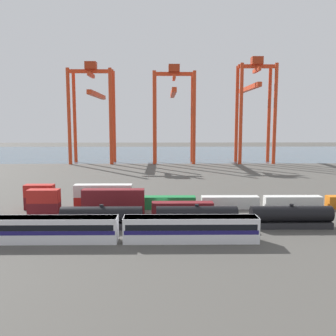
# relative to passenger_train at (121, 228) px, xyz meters

# --- Properties ---
(ground_plane) EXTENTS (420.00, 420.00, 0.00)m
(ground_plane) POSITION_rel_passenger_train_xyz_m (6.22, 59.29, -2.14)
(ground_plane) COLOR #4C4944
(harbour_water) EXTENTS (400.00, 110.00, 0.01)m
(harbour_water) POSITION_rel_passenger_train_xyz_m (6.22, 160.48, -2.14)
(harbour_water) COLOR #475B6B
(harbour_water) RESTS_ON ground_plane
(passenger_train) EXTENTS (42.10, 3.14, 3.90)m
(passenger_train) POSITION_rel_passenger_train_xyz_m (0.00, 0.00, 0.00)
(passenger_train) COLOR silver
(passenger_train) RESTS_ON ground_plane
(freight_tank_row) EXTENTS (79.54, 2.73, 4.19)m
(freight_tank_row) POSITION_rel_passenger_train_xyz_m (28.72, 7.21, -0.19)
(freight_tank_row) COLOR #232326
(freight_tank_row) RESTS_ON ground_plane
(shipping_container_1) EXTENTS (6.04, 2.44, 2.60)m
(shipping_container_1) POSITION_rel_passenger_train_xyz_m (-16.84, 16.09, -0.84)
(shipping_container_1) COLOR maroon
(shipping_container_1) RESTS_ON ground_plane
(shipping_container_2) EXTENTS (6.04, 2.44, 2.60)m
(shipping_container_2) POSITION_rel_passenger_train_xyz_m (-16.84, 16.09, 1.76)
(shipping_container_2) COLOR #AD211C
(shipping_container_2) RESTS_ON shipping_container_1
(shipping_container_3) EXTENTS (12.10, 2.44, 2.60)m
(shipping_container_3) POSITION_rel_passenger_train_xyz_m (-3.27, 16.09, -0.84)
(shipping_container_3) COLOR maroon
(shipping_container_3) RESTS_ON ground_plane
(shipping_container_4) EXTENTS (12.10, 2.44, 2.60)m
(shipping_container_4) POSITION_rel_passenger_train_xyz_m (-3.27, 16.09, 1.76)
(shipping_container_4) COLOR maroon
(shipping_container_4) RESTS_ON shipping_container_3
(shipping_container_5) EXTENTS (12.10, 2.44, 2.60)m
(shipping_container_5) POSITION_rel_passenger_train_xyz_m (10.30, 16.09, -0.84)
(shipping_container_5) COLOR maroon
(shipping_container_5) RESTS_ON ground_plane
(shipping_container_6) EXTENTS (6.04, 2.44, 2.60)m
(shipping_container_6) POSITION_rel_passenger_train_xyz_m (-19.54, 21.64, -0.84)
(shipping_container_6) COLOR maroon
(shipping_container_6) RESTS_ON ground_plane
(shipping_container_7) EXTENTS (6.04, 2.44, 2.60)m
(shipping_container_7) POSITION_rel_passenger_train_xyz_m (-19.54, 21.64, 1.76)
(shipping_container_7) COLOR #AD211C
(shipping_container_7) RESTS_ON shipping_container_6
(shipping_container_8) EXTENTS (12.10, 2.44, 2.60)m
(shipping_container_8) POSITION_rel_passenger_train_xyz_m (-6.13, 21.64, -0.84)
(shipping_container_8) COLOR #AD211C
(shipping_container_8) RESTS_ON ground_plane
(shipping_container_9) EXTENTS (12.10, 2.44, 2.60)m
(shipping_container_9) POSITION_rel_passenger_train_xyz_m (-6.13, 21.64, 1.76)
(shipping_container_9) COLOR silver
(shipping_container_9) RESTS_ON shipping_container_8
(shipping_container_10) EXTENTS (12.10, 2.44, 2.60)m
(shipping_container_10) POSITION_rel_passenger_train_xyz_m (7.29, 21.64, -0.84)
(shipping_container_10) COLOR #197538
(shipping_container_10) RESTS_ON ground_plane
(shipping_container_11) EXTENTS (12.10, 2.44, 2.60)m
(shipping_container_11) POSITION_rel_passenger_train_xyz_m (20.70, 21.64, -0.84)
(shipping_container_11) COLOR silver
(shipping_container_11) RESTS_ON ground_plane
(shipping_container_12) EXTENTS (12.10, 2.44, 2.60)m
(shipping_container_12) POSITION_rel_passenger_train_xyz_m (34.11, 21.64, -0.84)
(shipping_container_12) COLOR silver
(shipping_container_12) RESTS_ON ground_plane
(gantry_crane_west) EXTENTS (19.39, 38.73, 43.99)m
(gantry_crane_west) POSITION_rel_passenger_train_xyz_m (-24.82, 111.75, 24.62)
(gantry_crane_west) COLOR red
(gantry_crane_west) RESTS_ON ground_plane
(gantry_crane_central) EXTENTS (18.58, 40.72, 42.92)m
(gantry_crane_central) POSITION_rel_passenger_train_xyz_m (11.21, 112.12, 24.47)
(gantry_crane_central) COLOR red
(gantry_crane_central) RESTS_ON ground_plane
(gantry_crane_east) EXTENTS (16.33, 38.64, 46.20)m
(gantry_crane_east) POSITION_rel_passenger_train_xyz_m (47.25, 111.68, 26.08)
(gantry_crane_east) COLOR red
(gantry_crane_east) RESTS_ON ground_plane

